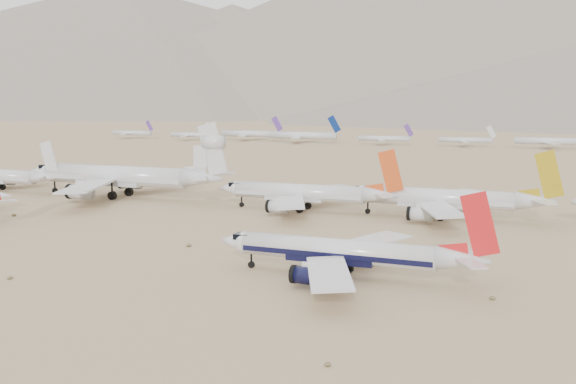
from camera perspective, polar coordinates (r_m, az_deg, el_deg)
The scene contains 7 objects.
ground at distance 95.26m, azimuth 2.68°, elevation -8.17°, with size 7000.00×7000.00×0.00m, color #927555.
main_airliner at distance 97.78m, azimuth 5.33°, elevation -5.38°, with size 40.75×39.80×14.38m.
row2_gold_tail at distance 151.12m, azimuth 13.83°, elevation -0.60°, with size 46.37×45.35×16.51m.
row2_orange_tail at distance 157.08m, azimuth 1.61°, elevation -0.11°, with size 44.67×43.70×15.93m.
row2_white_trijet at distance 184.41m, azimuth -14.30°, elevation 1.40°, with size 61.18×59.79×21.68m.
mountain_range at distance 1742.70m, azimuth 23.72°, elevation 12.65°, with size 7354.00×3024.00×470.00m.
desert_scrub at distance 86.17m, azimuth -15.71°, elevation -10.01°, with size 233.60×121.67×0.63m.
Camera 1 is at (30.00, -86.49, 26.35)m, focal length 40.00 mm.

